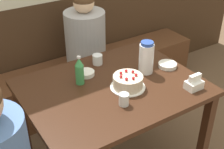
{
  "coord_description": "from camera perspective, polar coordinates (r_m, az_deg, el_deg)",
  "views": [
    {
      "loc": [
        -0.94,
        -1.45,
        1.86
      ],
      "look_at": [
        0.03,
        0.05,
        0.77
      ],
      "focal_mm": 50.0,
      "sensor_mm": 36.0,
      "label": 1
    }
  ],
  "objects": [
    {
      "name": "bench_seat",
      "position": [
        2.96,
        -8.66,
        -2.55
      ],
      "size": [
        2.8,
        0.38,
        0.46
      ],
      "color": "#56331E",
      "rests_on": "ground_plane"
    },
    {
      "name": "dining_table",
      "position": [
        2.13,
        0.07,
        -4.14
      ],
      "size": [
        1.16,
        0.9,
        0.72
      ],
      "color": "#381E11",
      "rests_on": "ground_plane"
    },
    {
      "name": "birthday_cake",
      "position": [
        2.03,
        2.92,
        -1.34
      ],
      "size": [
        0.23,
        0.23,
        0.11
      ],
      "color": "white",
      "rests_on": "dining_table"
    },
    {
      "name": "water_pitcher",
      "position": [
        2.18,
        6.29,
        3.09
      ],
      "size": [
        0.1,
        0.1,
        0.23
      ],
      "color": "white",
      "rests_on": "dining_table"
    },
    {
      "name": "soju_bottle",
      "position": [
        2.06,
        -5.97,
        0.67
      ],
      "size": [
        0.06,
        0.06,
        0.2
      ],
      "color": "#388E4C",
      "rests_on": "dining_table"
    },
    {
      "name": "napkin_holder",
      "position": [
        2.09,
        14.78,
        -1.61
      ],
      "size": [
        0.11,
        0.08,
        0.11
      ],
      "color": "white",
      "rests_on": "dining_table"
    },
    {
      "name": "bowl_soup_white",
      "position": [
        2.18,
        -4.73,
        0.23
      ],
      "size": [
        0.12,
        0.12,
        0.03
      ],
      "color": "white",
      "rests_on": "dining_table"
    },
    {
      "name": "bowl_rice_small",
      "position": [
        2.31,
        10.11,
        1.71
      ],
      "size": [
        0.13,
        0.13,
        0.03
      ],
      "color": "white",
      "rests_on": "dining_table"
    },
    {
      "name": "glass_water_tall",
      "position": [
        2.31,
        -2.67,
        2.77
      ],
      "size": [
        0.07,
        0.07,
        0.07
      ],
      "color": "silver",
      "rests_on": "dining_table"
    },
    {
      "name": "glass_tumbler_short",
      "position": [
        1.88,
        2.19,
        -4.58
      ],
      "size": [
        0.06,
        0.06,
        0.08
      ],
      "color": "silver",
      "rests_on": "dining_table"
    },
    {
      "name": "person_pale_blue_shirt",
      "position": [
        2.77,
        -4.72,
        2.96
      ],
      "size": [
        0.34,
        0.34,
        1.15
      ],
      "rotation": [
        0.0,
        0.0,
        -1.57
      ],
      "color": "#33333D",
      "rests_on": "ground_plane"
    }
  ]
}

